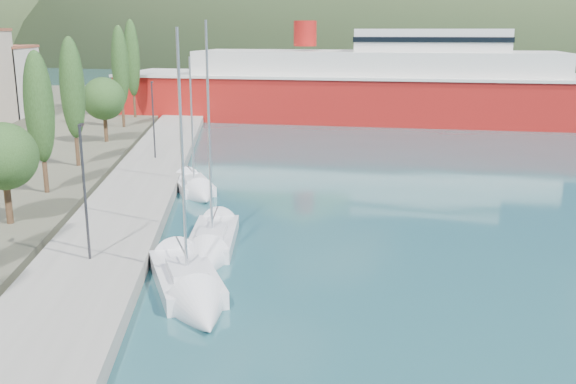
{
  "coord_description": "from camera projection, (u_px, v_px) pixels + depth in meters",
  "views": [
    {
      "loc": [
        -2.19,
        -14.66,
        10.76
      ],
      "look_at": [
        0.0,
        14.0,
        3.5
      ],
      "focal_mm": 40.0,
      "sensor_mm": 36.0,
      "label": 1
    }
  ],
  "objects": [
    {
      "name": "ground",
      "position": [
        249.0,
        84.0,
        132.98
      ],
      "size": [
        1400.0,
        1400.0,
        0.0
      ],
      "primitive_type": "plane",
      "color": "#24555B"
    },
    {
      "name": "quay",
      "position": [
        135.0,
        196.0,
        41.34
      ],
      "size": [
        5.0,
        88.0,
        0.8
      ],
      "primitive_type": "cube",
      "color": "gray",
      "rests_on": "ground"
    },
    {
      "name": "tree_row",
      "position": [
        68.0,
        98.0,
        46.38
      ],
      "size": [
        3.89,
        61.11,
        11.33
      ],
      "color": "#47301E",
      "rests_on": "land_strip"
    },
    {
      "name": "lamp_posts",
      "position": [
        89.0,
        183.0,
        28.85
      ],
      "size": [
        0.15,
        45.17,
        6.06
      ],
      "color": "#2D2D33",
      "rests_on": "quay"
    },
    {
      "name": "sailboat_near",
      "position": [
        194.0,
        297.0,
        25.87
      ],
      "size": [
        4.37,
        8.6,
        11.85
      ],
      "color": "silver",
      "rests_on": "ground"
    },
    {
      "name": "sailboat_mid",
      "position": [
        209.0,
        252.0,
        31.17
      ],
      "size": [
        2.83,
        8.55,
        12.11
      ],
      "color": "silver",
      "rests_on": "ground"
    },
    {
      "name": "sailboat_far",
      "position": [
        198.0,
        191.0,
        42.91
      ],
      "size": [
        3.87,
        7.09,
        9.94
      ],
      "color": "silver",
      "rests_on": "ground"
    },
    {
      "name": "ferry",
      "position": [
        377.0,
        89.0,
        78.44
      ],
      "size": [
        64.48,
        29.48,
        12.55
      ],
      "color": "#A61714",
      "rests_on": "ground"
    }
  ]
}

